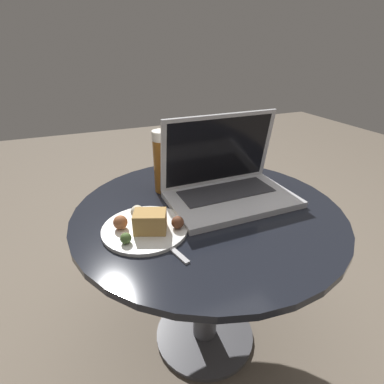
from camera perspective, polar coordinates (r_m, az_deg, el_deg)
The scene contains 6 objects.
ground_plane at distance 1.20m, azimuth 2.39°, elevation -25.48°, with size 6.00×6.00×0.00m, color #726656.
table at distance 0.92m, azimuth 2.86°, elevation -9.86°, with size 0.75×0.75×0.53m.
laptop at distance 0.89m, azimuth 6.69°, elevation 1.85°, with size 0.36×0.23×0.24m.
beer_glass at distance 0.92m, azimuth -5.57°, elevation 5.76°, with size 0.06×0.06×0.19m.
snack_plate at distance 0.75m, azimuth -8.83°, elevation -6.28°, with size 0.22×0.22×0.06m.
fork at distance 0.72m, azimuth -5.64°, elevation -9.19°, with size 0.06×0.17×0.00m.
Camera 1 is at (-0.32, -0.67, 0.95)m, focal length 28.00 mm.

